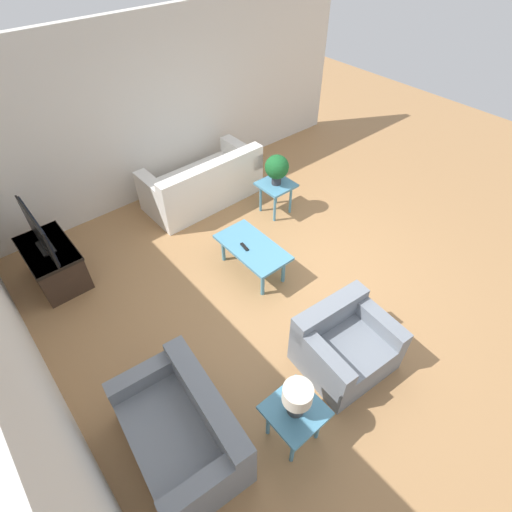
# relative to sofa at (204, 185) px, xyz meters

# --- Properties ---
(ground_plane) EXTENTS (14.00, 14.00, 0.00)m
(ground_plane) POSITION_rel_sofa_xyz_m (-2.26, 0.14, -0.31)
(ground_plane) COLOR #A87A4C
(wall_back) EXTENTS (7.20, 0.12, 2.70)m
(wall_back) POSITION_rel_sofa_xyz_m (-2.26, 3.20, 1.04)
(wall_back) COLOR silver
(wall_back) RESTS_ON ground_plane
(wall_right) EXTENTS (0.12, 7.20, 2.70)m
(wall_right) POSITION_rel_sofa_xyz_m (0.80, 0.14, 1.04)
(wall_right) COLOR silver
(wall_right) RESTS_ON ground_plane
(sofa) EXTENTS (0.91, 1.88, 0.83)m
(sofa) POSITION_rel_sofa_xyz_m (0.00, 0.00, 0.00)
(sofa) COLOR white
(sofa) RESTS_ON ground_plane
(armchair) EXTENTS (0.90, 1.00, 0.72)m
(armchair) POSITION_rel_sofa_xyz_m (-3.47, 0.57, -0.02)
(armchair) COLOR slate
(armchair) RESTS_ON ground_plane
(loveseat) EXTENTS (1.38, 0.94, 0.72)m
(loveseat) POSITION_rel_sofa_xyz_m (-3.13, 2.39, -0.03)
(loveseat) COLOR slate
(loveseat) RESTS_ON ground_plane
(coffee_table) EXTENTS (1.02, 0.55, 0.44)m
(coffee_table) POSITION_rel_sofa_xyz_m (-1.75, 0.43, 0.08)
(coffee_table) COLOR teal
(coffee_table) RESTS_ON ground_plane
(side_table_plant) EXTENTS (0.50, 0.50, 0.53)m
(side_table_plant) POSITION_rel_sofa_xyz_m (-0.97, -0.69, 0.13)
(side_table_plant) COLOR teal
(side_table_plant) RESTS_ON ground_plane
(side_table_lamp) EXTENTS (0.50, 0.50, 0.53)m
(side_table_lamp) POSITION_rel_sofa_xyz_m (-3.72, 1.57, 0.13)
(side_table_lamp) COLOR teal
(side_table_lamp) RESTS_ON ground_plane
(tv_stand_chest) EXTENTS (0.96, 0.58, 0.55)m
(tv_stand_chest) POSITION_rel_sofa_xyz_m (-0.19, 2.51, -0.02)
(tv_stand_chest) COLOR #38281E
(tv_stand_chest) RESTS_ON ground_plane
(television) EXTENTS (0.96, 0.16, 0.55)m
(television) POSITION_rel_sofa_xyz_m (-0.19, 2.51, 0.50)
(television) COLOR black
(television) RESTS_ON tv_stand_chest
(potted_plant) EXTENTS (0.36, 0.36, 0.47)m
(potted_plant) POSITION_rel_sofa_xyz_m (-0.97, -0.69, 0.50)
(potted_plant) COLOR #333338
(potted_plant) RESTS_ON side_table_plant
(table_lamp) EXTENTS (0.26, 0.26, 0.37)m
(table_lamp) POSITION_rel_sofa_xyz_m (-3.72, 1.57, 0.45)
(table_lamp) COLOR #333333
(table_lamp) RESTS_ON side_table_lamp
(remote_control) EXTENTS (0.16, 0.06, 0.02)m
(remote_control) POSITION_rel_sofa_xyz_m (-1.70, 0.52, 0.14)
(remote_control) COLOR black
(remote_control) RESTS_ON coffee_table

